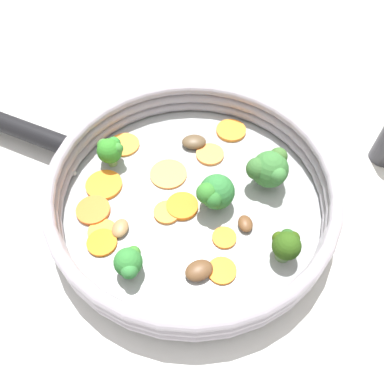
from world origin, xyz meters
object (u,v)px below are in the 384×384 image
Objects in this scene: carrot_slice_2 at (167,212)px; carrot_slice_10 at (93,210)px; broccoli_floret_4 at (110,150)px; skillet at (192,202)px; broccoli_floret_0 at (269,169)px; carrot_slice_7 at (210,154)px; mushroom_piece_3 at (199,270)px; carrot_slice_12 at (224,238)px; broccoli_floret_2 at (129,263)px; carrot_slice_1 at (222,271)px; carrot_slice_9 at (104,185)px; carrot_slice_0 at (102,232)px; mushroom_piece_2 at (120,228)px; carrot_slice_8 at (102,243)px; broccoli_floret_3 at (286,244)px; carrot_slice_5 at (231,130)px; broccoli_floret_1 at (215,193)px; mushroom_piece_0 at (194,142)px; carrot_slice_11 at (181,205)px; carrot_slice_3 at (213,188)px; mushroom_piece_1 at (245,224)px; carrot_slice_6 at (168,174)px.

carrot_slice_10 reaches higher than carrot_slice_2.
carrot_slice_10 is 0.08m from broccoli_floret_4.
broccoli_floret_0 reaches higher than skillet.
mushroom_piece_3 is at bearing -51.72° from carrot_slice_7.
carrot_slice_12 is 0.11m from broccoli_floret_2.
carrot_slice_9 is (-0.18, -0.02, 0.00)m from carrot_slice_1.
carrot_slice_2 is (-0.10, 0.01, 0.00)m from carrot_slice_1.
mushroom_piece_2 is at bearing 52.45° from carrot_slice_0.
broccoli_floret_0 is at bearing 55.02° from carrot_slice_10.
broccoli_floret_3 is at bearing 39.97° from carrot_slice_8.
mushroom_piece_3 is at bearing 13.54° from mushroom_piece_2.
skillet is at bearing -71.46° from carrot_slice_5.
broccoli_floret_2 is at bearing -27.25° from mushroom_piece_2.
carrot_slice_2 is 0.13m from broccoli_floret_0.
broccoli_floret_1 is at bearing -58.66° from carrot_slice_5.
carrot_slice_9 is (-0.05, -0.18, -0.00)m from carrot_slice_5.
carrot_slice_12 is 0.76× the size of broccoli_floret_2.
carrot_slice_7 is 0.13m from broccoli_floret_4.
carrot_slice_8 is (0.01, -0.01, 0.00)m from carrot_slice_0.
carrot_slice_11 is at bearing -55.21° from mushroom_piece_0.
skillet is 10.61× the size of carrot_slice_3.
carrot_slice_9 is at bearing -138.00° from carrot_slice_3.
mushroom_piece_1 is (0.06, -0.01, 0.00)m from carrot_slice_3.
broccoli_floret_3 is (0.12, 0.02, 0.03)m from skillet.
broccoli_floret_2 is (-0.07, -0.07, 0.02)m from carrot_slice_1.
broccoli_floret_2 reaches higher than mushroom_piece_1.
carrot_slice_8 is at bearing -140.03° from broccoli_floret_3.
carrot_slice_8 is at bearing -104.98° from skillet.
carrot_slice_5 and carrot_slice_10 have the same top height.
skillet is 0.09m from mushroom_piece_0.
broccoli_floret_4 is (-0.12, -0.03, 0.03)m from skillet.
carrot_slice_11 is (-0.09, 0.03, 0.00)m from carrot_slice_1.
carrot_slice_10 is 1.63× the size of mushroom_piece_2.
carrot_slice_7 reaches higher than skillet.
carrot_slice_2 is 0.83× the size of carrot_slice_11.
carrot_slice_10 is at bearing -150.78° from broccoli_floret_3.
broccoli_floret_3 is 1.31× the size of mushroom_piece_3.
broccoli_floret_3 is (0.13, 0.03, 0.02)m from carrot_slice_11.
broccoli_floret_0 is at bearing 64.93° from mushroom_piece_2.
carrot_slice_5 is at bearing 117.64° from carrot_slice_3.
mushroom_piece_3 reaches higher than carrot_slice_3.
carrot_slice_2 is at bearing -158.83° from broccoli_floret_3.
broccoli_floret_3 is at bearing 2.87° from carrot_slice_6.
carrot_slice_12 is 0.53× the size of broccoli_floret_0.
carrot_slice_10 is at bearing -122.88° from carrot_slice_3.
mushroom_piece_3 reaches higher than carrot_slice_2.
mushroom_piece_2 is at bearing -78.63° from mushroom_piece_0.
carrot_slice_5 is 0.19m from carrot_slice_9.
carrot_slice_8 reaches higher than skillet.
broccoli_floret_2 is (0.05, -0.18, 0.02)m from carrot_slice_7.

